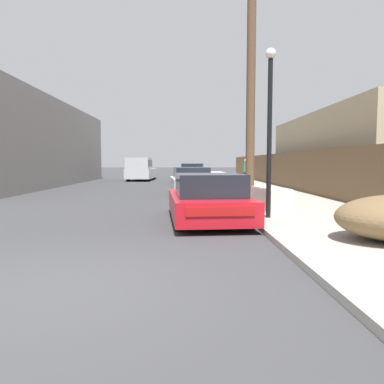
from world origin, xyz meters
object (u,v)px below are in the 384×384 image
object	(u,v)px
car_parked_mid	(191,182)
pickup_truck	(141,169)
parked_sports_car_red	(208,200)
car_parked_far	(193,174)
utility_pole	(251,77)
street_lamp	(270,120)
discarded_fridge	(271,199)
pedestrian	(246,171)

from	to	relation	value
car_parked_mid	pickup_truck	distance (m)	14.20
parked_sports_car_red	car_parked_far	bearing A→B (deg)	85.76
utility_pole	pickup_truck	bearing A→B (deg)	109.60
parked_sports_car_red	street_lamp	size ratio (longest dim) A/B	1.01
discarded_fridge	pickup_truck	bearing A→B (deg)	98.48
pickup_truck	utility_pole	bearing A→B (deg)	112.51
car_parked_mid	pickup_truck	bearing A→B (deg)	101.50
discarded_fridge	pedestrian	xyz separation A→B (m)	(1.40, 12.86, 0.50)
pickup_truck	utility_pole	xyz separation A→B (m)	(6.14, -17.26, 3.79)
utility_pole	street_lamp	bearing A→B (deg)	-94.28
parked_sports_car_red	pedestrian	distance (m)	14.61
discarded_fridge	pedestrian	world-z (taller)	pedestrian
car_parked_mid	pedestrian	size ratio (longest dim) A/B	2.82
discarded_fridge	car_parked_far	xyz separation A→B (m)	(-1.86, 17.31, 0.21)
pickup_truck	car_parked_mid	bearing A→B (deg)	109.05
discarded_fridge	utility_pole	xyz separation A→B (m)	(-0.05, 3.29, 4.27)
car_parked_far	utility_pole	bearing A→B (deg)	-77.72
discarded_fridge	pickup_truck	size ratio (longest dim) A/B	0.33
car_parked_mid	pickup_truck	xyz separation A→B (m)	(-3.95, 13.64, 0.34)
parked_sports_car_red	pedestrian	size ratio (longest dim) A/B	2.61
parked_sports_car_red	car_parked_mid	size ratio (longest dim) A/B	0.93
car_parked_mid	utility_pole	size ratio (longest dim) A/B	0.51
discarded_fridge	parked_sports_car_red	distance (m)	2.38
utility_pole	discarded_fridge	bearing A→B (deg)	-89.20
utility_pole	parked_sports_car_red	bearing A→B (deg)	-112.35
parked_sports_car_red	utility_pole	xyz separation A→B (m)	(1.91, 4.64, 4.16)
discarded_fridge	utility_pole	size ratio (longest dim) A/B	0.20
street_lamp	discarded_fridge	bearing A→B (deg)	74.59
parked_sports_car_red	pedestrian	bearing A→B (deg)	72.78
car_parked_mid	car_parked_far	size ratio (longest dim) A/B	0.99
street_lamp	pickup_truck	bearing A→B (deg)	104.74
discarded_fridge	car_parked_mid	bearing A→B (deg)	99.72
parked_sports_car_red	street_lamp	distance (m)	2.57
car_parked_far	pickup_truck	distance (m)	5.41
discarded_fridge	pedestrian	size ratio (longest dim) A/B	1.09
parked_sports_car_red	discarded_fridge	bearing A→B (deg)	30.76
parked_sports_car_red	car_parked_far	world-z (taller)	car_parked_far
car_parked_far	utility_pole	xyz separation A→B (m)	(1.82, -14.02, 4.06)
utility_pole	street_lamp	xyz separation A→B (m)	(-0.36, -4.74, -2.12)
parked_sports_car_red	pickup_truck	bearing A→B (deg)	96.99
discarded_fridge	parked_sports_car_red	xyz separation A→B (m)	(-1.95, -1.35, 0.11)
car_parked_far	street_lamp	bearing A→B (deg)	-80.65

